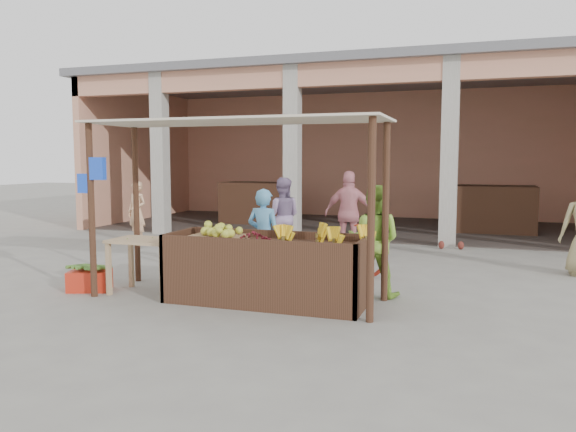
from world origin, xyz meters
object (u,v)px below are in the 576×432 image
(vendor_green, at_px, (374,238))
(motorcycle, at_px, (339,246))
(fruit_stall, at_px, (266,272))
(vendor_blue, at_px, (264,234))
(side_table, at_px, (146,249))
(red_crate, at_px, (90,280))

(vendor_green, height_order, motorcycle, vendor_green)
(fruit_stall, bearing_deg, vendor_blue, 112.63)
(fruit_stall, height_order, side_table, fruit_stall)
(red_crate, bearing_deg, side_table, -12.34)
(vendor_green, relative_size, motorcycle, 0.93)
(fruit_stall, relative_size, red_crate, 4.68)
(motorcycle, bearing_deg, side_table, 151.68)
(red_crate, height_order, vendor_green, vendor_green)
(side_table, bearing_deg, vendor_green, 16.08)
(side_table, bearing_deg, fruit_stall, 1.63)
(side_table, height_order, motorcycle, motorcycle)
(red_crate, xyz_separation_m, vendor_green, (3.91, 1.00, 0.66))
(red_crate, distance_m, motorcycle, 3.90)
(fruit_stall, height_order, motorcycle, motorcycle)
(motorcycle, bearing_deg, vendor_green, -132.35)
(vendor_green, bearing_deg, fruit_stall, 35.19)
(red_crate, distance_m, vendor_green, 4.09)
(side_table, relative_size, motorcycle, 0.55)
(red_crate, bearing_deg, motorcycle, 16.51)
(side_table, distance_m, red_crate, 0.99)
(side_table, distance_m, motorcycle, 3.17)
(side_table, relative_size, vendor_green, 0.59)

